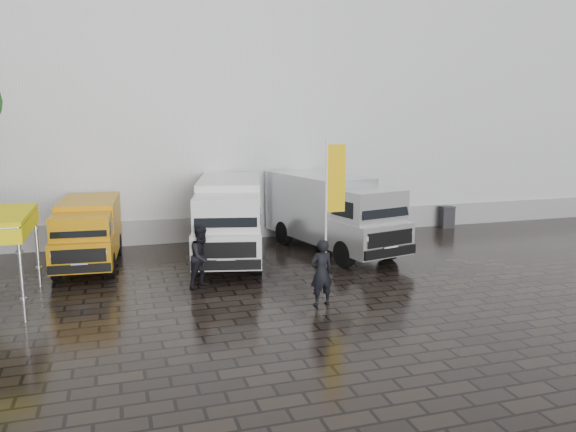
% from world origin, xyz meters
% --- Properties ---
extents(ground, '(120.00, 120.00, 0.00)m').
position_xyz_m(ground, '(0.00, 0.00, 0.00)').
color(ground, black).
rests_on(ground, ground).
extents(exhibition_hall, '(44.00, 16.00, 12.00)m').
position_xyz_m(exhibition_hall, '(2.00, 16.00, 6.00)').
color(exhibition_hall, silver).
rests_on(exhibition_hall, ground).
extents(hall_plinth, '(44.00, 0.15, 1.00)m').
position_xyz_m(hall_plinth, '(2.00, 7.95, 0.50)').
color(hall_plinth, gray).
rests_on(hall_plinth, ground).
extents(van_yellow, '(2.24, 5.00, 2.25)m').
position_xyz_m(van_yellow, '(-7.00, 5.14, 1.12)').
color(van_yellow, orange).
rests_on(van_yellow, ground).
extents(van_white, '(3.61, 6.90, 2.85)m').
position_xyz_m(van_white, '(-2.16, 4.70, 1.42)').
color(van_white, white).
rests_on(van_white, ground).
extents(van_silver, '(3.71, 6.98, 2.88)m').
position_xyz_m(van_silver, '(1.85, 4.70, 1.44)').
color(van_silver, silver).
rests_on(van_silver, ground).
extents(flagpole, '(0.88, 0.50, 4.45)m').
position_xyz_m(flagpole, '(0.50, 1.40, 2.45)').
color(flagpole, black).
rests_on(flagpole, ground).
extents(wheelie_bin, '(0.69, 0.69, 1.00)m').
position_xyz_m(wheelie_bin, '(8.67, 7.45, 0.50)').
color(wheelie_bin, black).
rests_on(wheelie_bin, ground).
extents(person_front, '(0.73, 0.53, 1.86)m').
position_xyz_m(person_front, '(-0.75, -1.08, 0.93)').
color(person_front, black).
rests_on(person_front, ground).
extents(person_tent, '(1.17, 1.10, 1.90)m').
position_xyz_m(person_tent, '(-3.60, 1.54, 0.95)').
color(person_tent, black).
rests_on(person_tent, ground).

